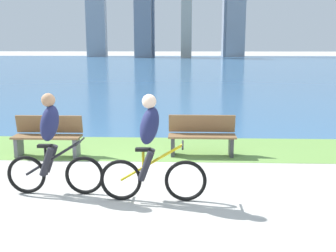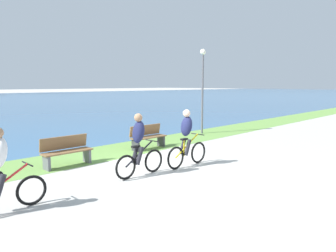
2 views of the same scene
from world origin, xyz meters
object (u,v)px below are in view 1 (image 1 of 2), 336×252
object	(u,v)px
cyclist_lead	(151,149)
bench_near_path	(48,136)
bench_far_along_path	(202,135)
cyclist_trailing	(52,145)

from	to	relation	value
cyclist_lead	bench_near_path	xyz separation A→B (m)	(-2.51, 2.59, -0.39)
bench_near_path	bench_far_along_path	size ratio (longest dim) A/B	1.00
cyclist_lead	bench_far_along_path	bearing A→B (deg)	71.69
cyclist_lead	cyclist_trailing	xyz separation A→B (m)	(-1.65, 0.24, -0.00)
cyclist_lead	bench_far_along_path	distance (m)	2.97
cyclist_lead	bench_far_along_path	world-z (taller)	cyclist_lead
cyclist_trailing	bench_near_path	xyz separation A→B (m)	(-0.87, 2.35, -0.39)
cyclist_trailing	bench_far_along_path	distance (m)	3.64
cyclist_trailing	cyclist_lead	bearing A→B (deg)	-8.37
cyclist_lead	bench_near_path	world-z (taller)	cyclist_lead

